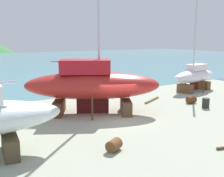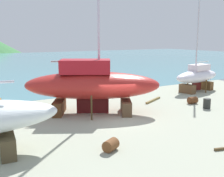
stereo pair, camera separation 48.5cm
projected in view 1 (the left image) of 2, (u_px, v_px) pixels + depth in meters
ground_plane at (133, 125)px, 18.79m from camera, size 43.22×43.22×0.00m
sailboat_mid_port at (92, 84)px, 21.23m from camera, size 10.61×7.93×18.79m
sailboat_large_starboard at (195, 76)px, 30.33m from camera, size 6.95×3.14×11.05m
barrel_tipped_center at (206, 103)px, 23.24m from camera, size 0.81×0.81×0.83m
barrel_blue_faded at (114, 145)px, 14.47m from camera, size 0.99×0.92×0.61m
barrel_by_slipway at (191, 100)px, 24.90m from camera, size 0.83×0.68×0.61m
timber_short_cross at (152, 100)px, 25.80m from camera, size 2.63×1.45×0.16m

